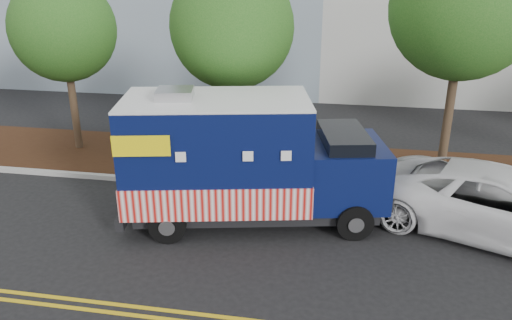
# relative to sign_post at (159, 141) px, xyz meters

# --- Properties ---
(ground) EXTENTS (120.00, 120.00, 0.00)m
(ground) POSITION_rel_sign_post_xyz_m (2.44, -1.94, -1.20)
(ground) COLOR black
(ground) RESTS_ON ground
(curb) EXTENTS (120.00, 0.18, 0.15)m
(curb) POSITION_rel_sign_post_xyz_m (2.44, -0.54, -1.12)
(curb) COLOR #9E9E99
(curb) RESTS_ON ground
(mulch_strip) EXTENTS (120.00, 4.00, 0.15)m
(mulch_strip) POSITION_rel_sign_post_xyz_m (2.44, 1.56, -1.12)
(mulch_strip) COLOR black
(mulch_strip) RESTS_ON ground
(centerline_near) EXTENTS (120.00, 0.10, 0.01)m
(centerline_near) POSITION_rel_sign_post_xyz_m (2.44, -6.39, -1.19)
(centerline_near) COLOR gold
(centerline_near) RESTS_ON ground
(centerline_far) EXTENTS (120.00, 0.10, 0.01)m
(centerline_far) POSITION_rel_sign_post_xyz_m (2.44, -6.64, -1.19)
(centerline_far) COLOR gold
(centerline_far) RESTS_ON ground
(tree_a) EXTENTS (3.51, 3.51, 6.10)m
(tree_a) POSITION_rel_sign_post_xyz_m (-3.79, 1.73, 3.13)
(tree_a) COLOR #38281C
(tree_a) RESTS_ON ground
(tree_b) EXTENTS (3.72, 3.72, 6.50)m
(tree_b) POSITION_rel_sign_post_xyz_m (2.22, 0.84, 3.43)
(tree_b) COLOR #38281C
(tree_b) RESTS_ON ground
(tree_c) EXTENTS (4.02, 4.02, 7.32)m
(tree_c) POSITION_rel_sign_post_xyz_m (8.68, 0.84, 4.09)
(tree_c) COLOR #38281C
(tree_c) RESTS_ON ground
(sign_post) EXTENTS (0.06, 0.06, 2.40)m
(sign_post) POSITION_rel_sign_post_xyz_m (0.00, 0.00, 0.00)
(sign_post) COLOR #473828
(sign_post) RESTS_ON ground
(food_truck) EXTENTS (7.11, 3.79, 3.56)m
(food_truck) POSITION_rel_sign_post_xyz_m (3.11, -2.38, 0.41)
(food_truck) COLOR black
(food_truck) RESTS_ON ground
(white_car) EXTENTS (6.74, 4.91, 1.70)m
(white_car) POSITION_rel_sign_post_xyz_m (9.61, -2.07, -0.35)
(white_car) COLOR white
(white_car) RESTS_ON ground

